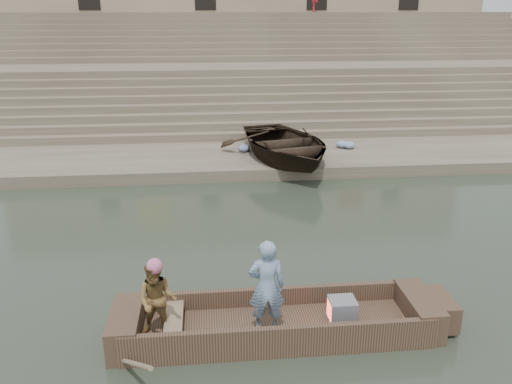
{
  "coord_description": "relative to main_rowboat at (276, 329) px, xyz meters",
  "views": [
    {
      "loc": [
        -2.28,
        -9.96,
        5.36
      ],
      "look_at": [
        -1.17,
        1.09,
        1.4
      ],
      "focal_mm": 36.1,
      "sensor_mm": 36.0,
      "label": 1
    }
  ],
  "objects": [
    {
      "name": "ground",
      "position": [
        1.17,
        2.41,
        -0.11
      ],
      "size": [
        120.0,
        120.0,
        0.0
      ],
      "primitive_type": "plane",
      "color": "#2B3628",
      "rests_on": "ground"
    },
    {
      "name": "lower_landing",
      "position": [
        1.17,
        10.41,
        0.09
      ],
      "size": [
        32.0,
        4.0,
        0.4
      ],
      "primitive_type": "cube",
      "color": "#81735C",
      "rests_on": "ground"
    },
    {
      "name": "mid_landing",
      "position": [
        1.17,
        17.91,
        1.29
      ],
      "size": [
        32.0,
        3.0,
        2.8
      ],
      "primitive_type": "cube",
      "color": "#81735C",
      "rests_on": "ground"
    },
    {
      "name": "upper_landing",
      "position": [
        1.17,
        24.91,
        2.49
      ],
      "size": [
        32.0,
        3.0,
        5.2
      ],
      "primitive_type": "cube",
      "color": "#81735C",
      "rests_on": "ground"
    },
    {
      "name": "ghat_steps",
      "position": [
        1.17,
        19.6,
        1.69
      ],
      "size": [
        32.0,
        11.0,
        5.2
      ],
      "color": "#81735C",
      "rests_on": "ground"
    },
    {
      "name": "building_wall",
      "position": [
        1.17,
        28.9,
        5.49
      ],
      "size": [
        32.0,
        5.07,
        11.2
      ],
      "color": "tan",
      "rests_on": "ground"
    },
    {
      "name": "main_rowboat",
      "position": [
        0.0,
        0.0,
        0.0
      ],
      "size": [
        5.0,
        1.3,
        0.22
      ],
      "primitive_type": "cube",
      "color": "brown",
      "rests_on": "ground"
    },
    {
      "name": "rowboat_trim",
      "position": [
        0.21,
        -0.01,
        0.2
      ],
      "size": [
        6.04,
        2.63,
        2.03
      ],
      "color": "brown",
      "rests_on": "ground"
    },
    {
      "name": "standing_man",
      "position": [
        -0.2,
        -0.17,
        0.94
      ],
      "size": [
        0.62,
        0.41,
        1.66
      ],
      "primitive_type": "imported",
      "rotation": [
        0.0,
        0.0,
        3.11
      ],
      "color": "navy",
      "rests_on": "main_rowboat"
    },
    {
      "name": "rowing_man",
      "position": [
        -1.99,
        -0.16,
        0.79
      ],
      "size": [
        0.72,
        0.6,
        1.36
      ],
      "primitive_type": "imported",
      "rotation": [
        0.0,
        0.0,
        -0.14
      ],
      "color": "#27772A",
      "rests_on": "main_rowboat"
    },
    {
      "name": "television",
      "position": [
        1.14,
        0.0,
        0.31
      ],
      "size": [
        0.46,
        0.42,
        0.4
      ],
      "color": "slate",
      "rests_on": "main_rowboat"
    },
    {
      "name": "beached_rowboat",
      "position": [
        1.63,
        9.62,
        0.84
      ],
      "size": [
        4.82,
        5.96,
        1.09
      ],
      "primitive_type": "imported",
      "rotation": [
        0.0,
        0.0,
        0.22
      ],
      "color": "#2D2116",
      "rests_on": "lower_landing"
    },
    {
      "name": "cloth_bundles",
      "position": [
        2.59,
        10.63,
        0.42
      ],
      "size": [
        4.41,
        1.44,
        0.26
      ],
      "color": "#3F5999",
      "rests_on": "lower_landing"
    }
  ]
}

